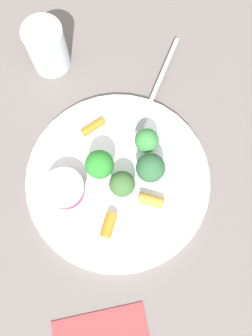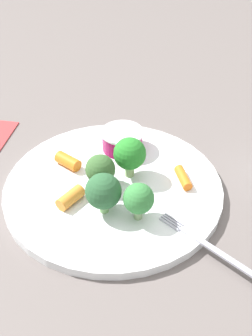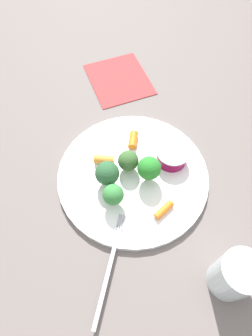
% 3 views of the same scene
% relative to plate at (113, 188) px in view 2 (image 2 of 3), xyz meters
% --- Properties ---
extents(ground_plane, '(2.40, 2.40, 0.00)m').
position_rel_plate_xyz_m(ground_plane, '(0.00, 0.00, -0.01)').
color(ground_plane, '#625957').
extents(plate, '(0.28, 0.28, 0.01)m').
position_rel_plate_xyz_m(plate, '(0.00, 0.00, 0.00)').
color(plate, white).
rests_on(plate, ground_plane).
extents(sauce_cup, '(0.06, 0.06, 0.03)m').
position_rel_plate_xyz_m(sauce_cup, '(-0.02, -0.08, 0.02)').
color(sauce_cup, maroon).
rests_on(sauce_cup, plate).
extents(broccoli_floret_0, '(0.04, 0.04, 0.05)m').
position_rel_plate_xyz_m(broccoli_floret_0, '(0.02, -0.00, 0.03)').
color(broccoli_floret_0, '#83C36E').
rests_on(broccoli_floret_0, plate).
extents(broccoli_floret_1, '(0.04, 0.04, 0.06)m').
position_rel_plate_xyz_m(broccoli_floret_1, '(-0.02, -0.02, 0.04)').
color(broccoli_floret_1, '#88A96A').
rests_on(broccoli_floret_1, plate).
extents(broccoli_floret_2, '(0.04, 0.04, 0.05)m').
position_rel_plate_xyz_m(broccoli_floret_2, '(0.01, 0.05, 0.04)').
color(broccoli_floret_2, '#83BC71').
rests_on(broccoli_floret_2, plate).
extents(broccoli_floret_3, '(0.04, 0.04, 0.05)m').
position_rel_plate_xyz_m(broccoli_floret_3, '(-0.03, 0.06, 0.04)').
color(broccoli_floret_3, '#88A974').
rests_on(broccoli_floret_3, plate).
extents(carrot_stick_0, '(0.04, 0.04, 0.02)m').
position_rel_plate_xyz_m(carrot_stick_0, '(0.05, 0.03, 0.01)').
color(carrot_stick_0, orange).
rests_on(carrot_stick_0, plate).
extents(carrot_stick_1, '(0.02, 0.04, 0.01)m').
position_rel_plate_xyz_m(carrot_stick_1, '(-0.09, 0.00, 0.01)').
color(carrot_stick_1, orange).
rests_on(carrot_stick_1, plate).
extents(carrot_stick_2, '(0.04, 0.04, 0.02)m').
position_rel_plate_xyz_m(carrot_stick_2, '(0.06, -0.04, 0.01)').
color(carrot_stick_2, orange).
rests_on(carrot_stick_2, plate).
extents(fork, '(0.13, 0.14, 0.00)m').
position_rel_plate_xyz_m(fork, '(-0.11, 0.13, 0.01)').
color(fork, '#ABABBB').
rests_on(fork, plate).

